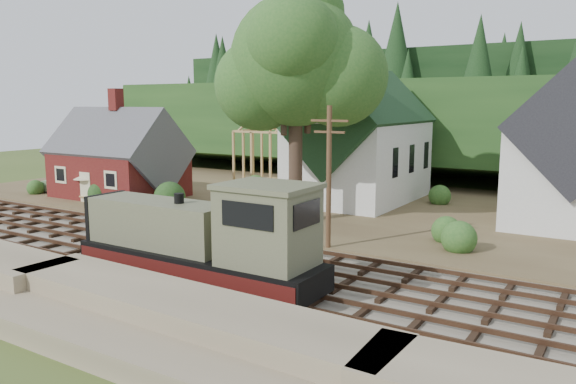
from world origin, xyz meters
The scene contains 16 objects.
ground centered at (0.00, 0.00, 0.00)m, with size 140.00×140.00×0.00m, color #384C1E.
embankment centered at (0.00, -8.50, 0.00)m, with size 64.00×5.00×1.60m, color #7F7259.
railroad_bed centered at (0.00, 0.00, 0.08)m, with size 64.00×11.00×0.16m, color #726B5B.
village_flat centered at (0.00, 18.00, 0.15)m, with size 64.00×26.00×0.30m, color brown.
hillside centered at (0.00, 42.00, 0.00)m, with size 70.00×28.00×8.00m, color #1E3F19.
ridge centered at (0.00, 58.00, 0.00)m, with size 80.00×20.00×12.00m, color black.
depot centered at (-16.00, 11.00, 3.21)m, with size 10.80×7.41×9.00m.
church centered at (2.00, 19.68, 5.18)m, with size 8.40×15.17×13.00m.
timber_frame centered at (-6.00, 22.00, 3.27)m, with size 8.20×6.20×6.99m.
lattice_tower centered at (-6.00, 28.00, 10.03)m, with size 3.20×3.20×12.12m.
big_tree centered at (2.17, 10.08, 10.22)m, with size 10.90×8.40×14.70m.
telegraph_pole_near centered at (7.00, 5.20, 4.25)m, with size 2.20×0.28×8.00m.
locomotive centered at (5.24, -3.00, 2.12)m, with size 11.96×2.99×4.79m.
car_blue centered at (-10.66, 7.04, 0.89)m, with size 1.38×3.44×1.17m, color #5C90C5.
car_green centered at (-22.28, 9.26, 0.87)m, with size 1.20×3.45×1.14m, color #7AA06F.
patio_set centered at (-16.37, 7.92, 2.21)m, with size 2.02×2.02×2.25m.
Camera 1 is at (20.96, -21.36, 8.15)m, focal length 35.00 mm.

